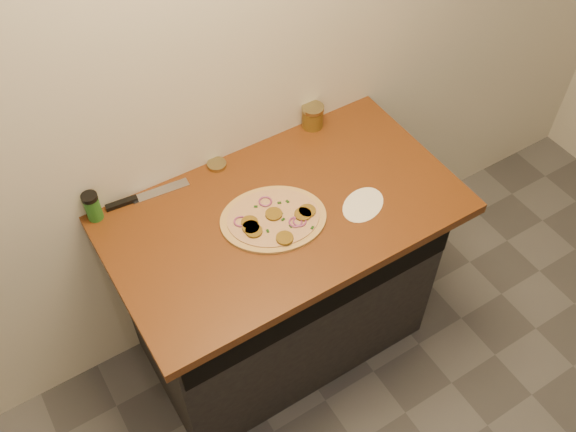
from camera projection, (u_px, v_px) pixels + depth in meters
cabinet at (280, 282)px, 2.54m from camera, size 1.10×0.60×0.86m
countertop at (283, 213)px, 2.18m from camera, size 1.20×0.70×0.04m
pizza at (274, 219)px, 2.13m from camera, size 0.45×0.45×0.02m
chefs_knife at (140, 197)px, 2.19m from camera, size 0.29×0.06×0.02m
mason_jar_lid at (217, 165)px, 2.29m from camera, size 0.09×0.09×0.01m
salsa_jar at (313, 116)px, 2.40m from camera, size 0.08×0.08×0.09m
spice_shaker at (92, 206)px, 2.10m from camera, size 0.05×0.05×0.11m
flour_spill at (363, 205)px, 2.18m from camera, size 0.23×0.23×0.00m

